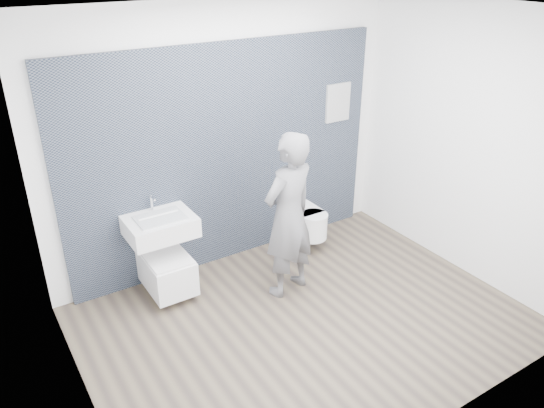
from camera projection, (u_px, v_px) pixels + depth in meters
ground at (306, 321)px, 5.06m from camera, size 4.00×4.00×0.00m
room_shell at (312, 150)px, 4.30m from camera, size 4.00×4.00×4.00m
tile_wall at (232, 253)px, 6.18m from camera, size 3.60×0.06×2.40m
washbasin at (160, 226)px, 5.19m from camera, size 0.66×0.49×0.49m
toilet_square at (167, 269)px, 5.35m from camera, size 0.43×0.62×0.80m
toilet_rounded at (307, 222)px, 6.20m from camera, size 0.34×0.57×0.31m
info_placard at (331, 224)px, 6.83m from camera, size 0.33×0.03×0.44m
visitor at (289, 216)px, 5.16m from camera, size 0.70×0.54×1.72m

